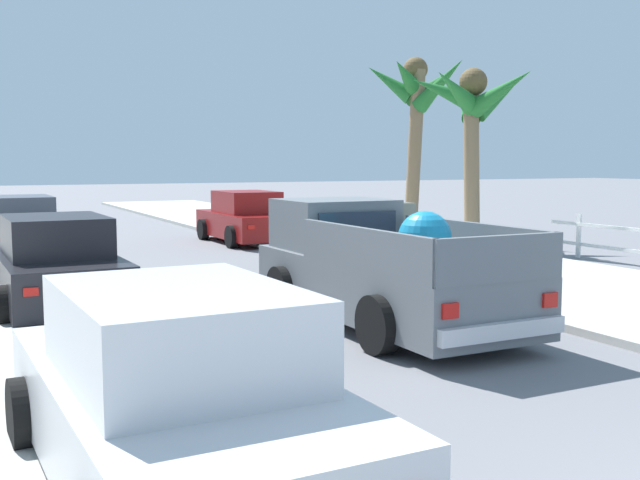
{
  "coord_description": "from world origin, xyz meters",
  "views": [
    {
      "loc": [
        -4.82,
        -1.91,
        2.42
      ],
      "look_at": [
        0.37,
        8.67,
        1.2
      ],
      "focal_mm": 42.7,
      "sensor_mm": 36.0,
      "label": 1
    }
  ],
  "objects_px": {
    "car_left_far": "(20,228)",
    "palm_tree_left_fore": "(417,98)",
    "palm_tree_left_mid": "(473,107)",
    "car_right_near": "(362,239)",
    "car_right_mid": "(246,219)",
    "pickup_truck": "(378,271)",
    "car_right_far": "(177,397)",
    "car_left_near": "(56,266)"
  },
  "relations": [
    {
      "from": "pickup_truck",
      "to": "car_right_mid",
      "type": "xyz_separation_m",
      "value": [
        2.24,
        11.6,
        -0.08
      ]
    },
    {
      "from": "car_right_near",
      "to": "palm_tree_left_mid",
      "type": "relative_size",
      "value": 0.86
    },
    {
      "from": "pickup_truck",
      "to": "car_right_mid",
      "type": "distance_m",
      "value": 11.81
    },
    {
      "from": "car_left_near",
      "to": "car_right_mid",
      "type": "bearing_deg",
      "value": 52.16
    },
    {
      "from": "car_left_near",
      "to": "car_left_far",
      "type": "height_order",
      "value": "same"
    },
    {
      "from": "car_right_far",
      "to": "palm_tree_left_mid",
      "type": "distance_m",
      "value": 16.96
    },
    {
      "from": "car_left_near",
      "to": "car_left_far",
      "type": "relative_size",
      "value": 1.0
    },
    {
      "from": "car_right_far",
      "to": "car_left_far",
      "type": "bearing_deg",
      "value": 89.23
    },
    {
      "from": "car_left_far",
      "to": "car_right_far",
      "type": "xyz_separation_m",
      "value": [
        -0.21,
        -15.59,
        0.0
      ]
    },
    {
      "from": "car_right_mid",
      "to": "car_left_far",
      "type": "height_order",
      "value": "same"
    },
    {
      "from": "car_right_mid",
      "to": "car_left_far",
      "type": "relative_size",
      "value": 1.0
    },
    {
      "from": "car_right_mid",
      "to": "car_right_far",
      "type": "xyz_separation_m",
      "value": [
        -6.55,
        -16.03,
        0.0
      ]
    },
    {
      "from": "pickup_truck",
      "to": "car_left_near",
      "type": "distance_m",
      "value": 5.35
    },
    {
      "from": "palm_tree_left_fore",
      "to": "car_left_near",
      "type": "bearing_deg",
      "value": -148.02
    },
    {
      "from": "car_right_mid",
      "to": "palm_tree_left_fore",
      "type": "xyz_separation_m",
      "value": [
        5.5,
        -0.83,
        3.71
      ]
    },
    {
      "from": "car_left_near",
      "to": "car_left_far",
      "type": "distance_m",
      "value": 7.84
    },
    {
      "from": "car_left_near",
      "to": "car_right_near",
      "type": "xyz_separation_m",
      "value": [
        6.63,
        1.54,
        0.0
      ]
    },
    {
      "from": "car_right_mid",
      "to": "palm_tree_left_mid",
      "type": "relative_size",
      "value": 0.86
    },
    {
      "from": "car_left_far",
      "to": "palm_tree_left_mid",
      "type": "bearing_deg",
      "value": -17.96
    },
    {
      "from": "car_left_far",
      "to": "palm_tree_left_fore",
      "type": "bearing_deg",
      "value": -1.9
    },
    {
      "from": "pickup_truck",
      "to": "car_right_near",
      "type": "distance_m",
      "value": 5.44
    },
    {
      "from": "pickup_truck",
      "to": "car_right_near",
      "type": "relative_size",
      "value": 1.22
    },
    {
      "from": "pickup_truck",
      "to": "car_right_far",
      "type": "distance_m",
      "value": 6.18
    },
    {
      "from": "car_right_near",
      "to": "car_right_far",
      "type": "xyz_separation_m",
      "value": [
        -6.75,
        -9.29,
        0.0
      ]
    },
    {
      "from": "pickup_truck",
      "to": "palm_tree_left_mid",
      "type": "relative_size",
      "value": 1.05
    },
    {
      "from": "car_right_near",
      "to": "car_left_far",
      "type": "xyz_separation_m",
      "value": [
        -6.54,
        6.3,
        0.0
      ]
    },
    {
      "from": "car_right_mid",
      "to": "palm_tree_left_mid",
      "type": "bearing_deg",
      "value": -39.02
    },
    {
      "from": "car_left_far",
      "to": "palm_tree_left_mid",
      "type": "distance_m",
      "value": 12.48
    },
    {
      "from": "pickup_truck",
      "to": "palm_tree_left_fore",
      "type": "bearing_deg",
      "value": 54.32
    },
    {
      "from": "car_right_near",
      "to": "car_right_far",
      "type": "height_order",
      "value": "same"
    },
    {
      "from": "car_right_far",
      "to": "car_right_mid",
      "type": "bearing_deg",
      "value": 67.78
    },
    {
      "from": "palm_tree_left_mid",
      "to": "car_left_far",
      "type": "bearing_deg",
      "value": 162.04
    },
    {
      "from": "car_right_mid",
      "to": "pickup_truck",
      "type": "bearing_deg",
      "value": -100.91
    },
    {
      "from": "car_right_near",
      "to": "car_right_far",
      "type": "bearing_deg",
      "value": -126.01
    },
    {
      "from": "car_left_far",
      "to": "palm_tree_left_fore",
      "type": "height_order",
      "value": "palm_tree_left_fore"
    },
    {
      "from": "car_right_near",
      "to": "car_left_far",
      "type": "height_order",
      "value": "same"
    },
    {
      "from": "car_left_far",
      "to": "car_right_far",
      "type": "height_order",
      "value": "same"
    },
    {
      "from": "pickup_truck",
      "to": "car_left_far",
      "type": "distance_m",
      "value": 11.89
    },
    {
      "from": "car_left_near",
      "to": "car_right_far",
      "type": "height_order",
      "value": "same"
    },
    {
      "from": "palm_tree_left_fore",
      "to": "palm_tree_left_mid",
      "type": "relative_size",
      "value": 1.14
    },
    {
      "from": "car_right_near",
      "to": "car_right_mid",
      "type": "xyz_separation_m",
      "value": [
        -0.2,
        6.74,
        0.0
      ]
    },
    {
      "from": "car_left_far",
      "to": "car_right_far",
      "type": "distance_m",
      "value": 15.59
    }
  ]
}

